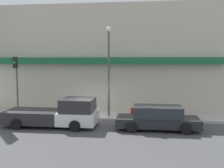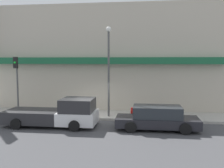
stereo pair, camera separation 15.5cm
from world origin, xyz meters
name	(u,v)px [view 1 (the left image)]	position (x,y,z in m)	size (l,w,h in m)	color
ground_plane	(94,121)	(0.00, 0.00, 0.00)	(80.00, 80.00, 0.00)	#424244
sidewalk	(97,115)	(0.00, 1.42, 0.09)	(36.00, 2.83, 0.18)	#ADA89E
building	(103,58)	(-0.02, 4.31, 4.20)	(19.80, 3.80, 11.27)	#BCB29E
pickup_truck	(58,114)	(-1.91, -1.64, 0.76)	(5.65, 2.26, 1.74)	silver
parked_car	(157,118)	(4.12, -1.64, 0.67)	(4.79, 1.99, 1.37)	black
fire_hydrant	(132,113)	(2.57, 0.39, 0.53)	(0.19, 0.19, 0.72)	red
street_lamp	(109,62)	(0.95, 0.64, 3.95)	(0.36, 0.36, 6.11)	#4C4C4C
traffic_light	(16,75)	(-5.71, 0.66, 2.98)	(0.28, 0.42, 4.10)	#4C4C4C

